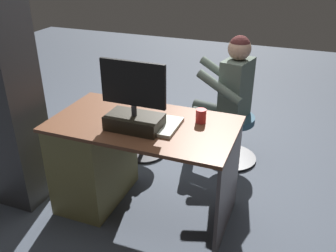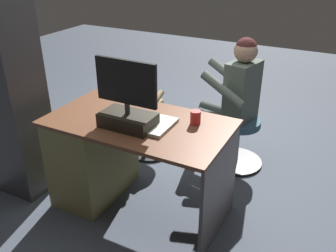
# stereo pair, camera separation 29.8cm
# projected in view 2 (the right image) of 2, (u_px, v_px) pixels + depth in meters

# --- Properties ---
(ground_plane) EXTENTS (10.00, 10.00, 0.00)m
(ground_plane) POSITION_uv_depth(u_px,v_px,m) (167.00, 178.00, 3.29)
(ground_plane) COLOR #3E4653
(desk) EXTENTS (1.31, 0.73, 0.76)m
(desk) POSITION_uv_depth(u_px,v_px,m) (103.00, 152.00, 2.90)
(desk) COLOR brown
(desk) RESTS_ON ground_plane
(monitor) EXTENTS (0.45, 0.22, 0.47)m
(monitor) POSITION_uv_depth(u_px,v_px,m) (127.00, 108.00, 2.46)
(monitor) COLOR black
(monitor) RESTS_ON desk
(keyboard) EXTENTS (0.42, 0.14, 0.02)m
(keyboard) POSITION_uv_depth(u_px,v_px,m) (148.00, 118.00, 2.63)
(keyboard) COLOR black
(keyboard) RESTS_ON desk
(computer_mouse) EXTENTS (0.06, 0.10, 0.04)m
(computer_mouse) POSITION_uv_depth(u_px,v_px,m) (113.00, 109.00, 2.74)
(computer_mouse) COLOR #262E2F
(computer_mouse) RESTS_ON desk
(cup) EXTENTS (0.07, 0.07, 0.10)m
(cup) POSITION_uv_depth(u_px,v_px,m) (195.00, 117.00, 2.54)
(cup) COLOR red
(cup) RESTS_ON desk
(tv_remote) EXTENTS (0.07, 0.16, 0.02)m
(tv_remote) POSITION_uv_depth(u_px,v_px,m) (109.00, 114.00, 2.68)
(tv_remote) COLOR black
(tv_remote) RESTS_ON desk
(notebook_binder) EXTENTS (0.22, 0.30, 0.02)m
(notebook_binder) POSITION_uv_depth(u_px,v_px,m) (156.00, 125.00, 2.52)
(notebook_binder) COLOR silver
(notebook_binder) RESTS_ON desk
(office_chair_teddy) EXTENTS (0.46, 0.46, 0.46)m
(office_chair_teddy) POSITION_uv_depth(u_px,v_px,m) (149.00, 127.00, 3.59)
(office_chair_teddy) COLOR black
(office_chair_teddy) RESTS_ON ground_plane
(teddy_bear) EXTENTS (0.24, 0.24, 0.35)m
(teddy_bear) POSITION_uv_depth(u_px,v_px,m) (149.00, 94.00, 3.45)
(teddy_bear) COLOR tan
(teddy_bear) RESTS_ON office_chair_teddy
(visitor_chair) EXTENTS (0.50, 0.50, 0.46)m
(visitor_chair) POSITION_uv_depth(u_px,v_px,m) (237.00, 139.00, 3.40)
(visitor_chair) COLOR black
(visitor_chair) RESTS_ON ground_plane
(person) EXTENTS (0.58, 0.55, 1.20)m
(person) POSITION_uv_depth(u_px,v_px,m) (232.00, 93.00, 3.22)
(person) COLOR #56645A
(person) RESTS_ON ground_plane
(equipment_rack) EXTENTS (0.44, 0.36, 1.59)m
(equipment_rack) POSITION_uv_depth(u_px,v_px,m) (11.00, 100.00, 2.85)
(equipment_rack) COLOR #333335
(equipment_rack) RESTS_ON ground_plane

